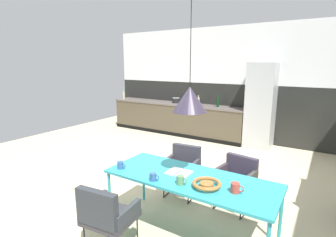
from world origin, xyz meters
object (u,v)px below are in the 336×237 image
at_px(fruit_bowl, 207,184).
at_px(bottle_wine_green, 124,95).
at_px(mug_glass_clear, 121,165).
at_px(cooking_pot, 176,100).
at_px(pendant_lamp_over_table_near, 190,99).
at_px(refrigerator_column, 261,106).
at_px(bottle_vinegar_dark, 218,102).
at_px(armchair_head_of_table, 183,163).
at_px(armchair_corner_seat, 237,175).
at_px(mug_short_terracotta, 153,177).
at_px(bottle_spice_small, 198,101).
at_px(mug_tall_blue, 235,188).
at_px(armchair_facing_counter, 105,213).
at_px(open_book, 179,172).
at_px(dining_table, 190,180).
at_px(mug_dark_espresso, 180,180).

relative_size(fruit_bowl, bottle_wine_green, 1.09).
bearing_deg(mug_glass_clear, fruit_bowl, 5.28).
distance_m(cooking_pot, pendant_lamp_over_table_near, 4.76).
distance_m(refrigerator_column, bottle_vinegar_dark, 1.08).
xyz_separation_m(armchair_head_of_table, pendant_lamp_over_table_near, (0.54, -0.87, 1.14)).
xyz_separation_m(armchair_head_of_table, armchair_corner_seat, (0.83, 0.07, -0.02)).
bearing_deg(bottle_wine_green, bottle_vinegar_dark, 1.05).
relative_size(armchair_corner_seat, bottle_vinegar_dark, 2.17).
relative_size(mug_short_terracotta, mug_glass_clear, 1.00).
bearing_deg(mug_glass_clear, bottle_spice_small, 102.57).
bearing_deg(armchair_head_of_table, mug_tall_blue, 135.30).
height_order(armchair_facing_counter, bottle_vinegar_dark, bottle_vinegar_dark).
height_order(open_book, mug_short_terracotta, mug_short_terracotta).
relative_size(mug_short_terracotta, pendant_lamp_over_table_near, 0.09).
xyz_separation_m(dining_table, bottle_spice_small, (-1.75, 3.83, 0.32)).
distance_m(armchair_facing_counter, bottle_spice_small, 4.84).
xyz_separation_m(mug_glass_clear, cooking_pot, (-1.68, 4.19, 0.20)).
xyz_separation_m(dining_table, pendant_lamp_over_table_near, (0.00, -0.04, 0.95)).
xyz_separation_m(refrigerator_column, bottle_wine_green, (-4.30, -0.05, -0.02)).
height_order(armchair_facing_counter, pendant_lamp_over_table_near, pendant_lamp_over_table_near).
distance_m(armchair_head_of_table, mug_tall_blue, 1.45).
xyz_separation_m(mug_glass_clear, bottle_spice_small, (-0.91, 4.07, 0.24)).
bearing_deg(armchair_head_of_table, dining_table, 118.16).
distance_m(open_book, pendant_lamp_over_table_near, 0.92).
height_order(mug_dark_espresso, cooking_pot, cooking_pot).
relative_size(armchair_corner_seat, mug_tall_blue, 5.30).
bearing_deg(mug_glass_clear, bottle_vinegar_dark, 95.22).
height_order(mug_tall_blue, mug_glass_clear, mug_tall_blue).
bearing_deg(pendant_lamp_over_table_near, fruit_bowl, -20.14).
height_order(refrigerator_column, pendant_lamp_over_table_near, pendant_lamp_over_table_near).
bearing_deg(armchair_corner_seat, armchair_facing_counter, 73.69).
height_order(bottle_vinegar_dark, bottle_spice_small, bottle_vinegar_dark).
relative_size(mug_short_terracotta, cooking_pot, 0.53).
bearing_deg(pendant_lamp_over_table_near, mug_short_terracotta, -139.39).
bearing_deg(open_book, pendant_lamp_over_table_near, -23.08).
bearing_deg(bottle_wine_green, armchair_facing_counter, -50.06).
bearing_deg(mug_glass_clear, armchair_head_of_table, 74.45).
bearing_deg(open_book, cooking_pot, 121.00).
bearing_deg(armchair_corner_seat, mug_short_terracotta, 72.84).
relative_size(armchair_facing_counter, armchair_corner_seat, 1.14).
distance_m(armchair_corner_seat, mug_tall_blue, 1.05).
bearing_deg(bottle_wine_green, mug_short_terracotta, -45.09).
xyz_separation_m(armchair_head_of_table, armchair_facing_counter, (0.02, -1.65, 0.03)).
bearing_deg(open_book, bottle_spice_small, 112.61).
relative_size(armchair_facing_counter, fruit_bowl, 2.70).
height_order(mug_tall_blue, bottle_wine_green, bottle_wine_green).
relative_size(cooking_pot, bottle_wine_green, 0.81).
bearing_deg(cooking_pot, mug_tall_blue, -52.63).
height_order(open_book, cooking_pot, cooking_pot).
bearing_deg(bottle_wine_green, mug_tall_blue, -38.18).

